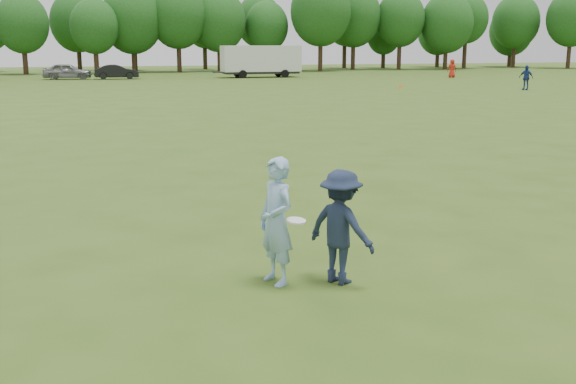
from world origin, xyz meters
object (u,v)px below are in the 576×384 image
car_e (67,71)px  car_f (117,72)px  player_far_b (526,78)px  player_far_c (452,68)px  player_far_d (237,70)px  cargo_trailer (261,60)px  field_cone (400,86)px  thrower (276,221)px  defender (341,227)px

car_e → car_f: bearing=-96.7°
player_far_b → player_far_c: 18.80m
player_far_d → cargo_trailer: bearing=-20.6°
player_far_b → field_cone: (-7.64, 5.23, -0.76)m
player_far_b → car_f: bearing=-161.3°
car_e → car_f: (4.58, -0.95, -0.08)m
car_f → player_far_c: bearing=-100.5°
car_e → cargo_trailer: bearing=-89.3°
cargo_trailer → thrower: bearing=-104.3°
player_far_d → thrower: bearing=-135.0°
defender → player_far_c: (32.55, 53.03, 0.12)m
defender → cargo_trailer: cargo_trailer is taller
player_far_d → field_cone: bearing=-97.9°
cargo_trailer → car_e: bearing=175.7°
car_e → field_cone: size_ratio=15.13×
field_cone → thrower: bearing=-118.2°
thrower → car_f: (0.70, 59.64, -0.20)m
car_f → field_cone: car_f is taller
player_far_c → car_f: bearing=1.4°
defender → car_e: (-4.74, 60.82, -0.04)m
thrower → car_f: thrower is taller
car_e → cargo_trailer: 19.03m
cargo_trailer → defender: bearing=-103.4°
defender → player_far_d: (11.61, 58.84, 0.01)m
car_e → field_cone: 32.70m
thrower → player_far_c: player_far_c is taller
player_far_d → cargo_trailer: (2.59, 0.57, 0.96)m
thrower → defender: (0.87, -0.23, -0.09)m
player_far_d → field_cone: (8.84, -18.85, -0.67)m
thrower → cargo_trailer: (15.08, 59.18, 0.88)m
car_f → defender: bearing=-178.6°
player_far_d → cargo_trailer: cargo_trailer is taller
player_far_b → player_far_c: bearing=136.6°
defender → player_far_b: bearing=-72.3°
defender → player_far_b: player_far_b is taller
field_cone → cargo_trailer: bearing=107.8°
player_far_c → thrower: bearing=70.8°
thrower → field_cone: 45.12m
car_e → car_f: car_e is taller
thrower → cargo_trailer: 61.07m
car_f → player_far_b: bearing=-130.3°
player_far_c → car_e: player_far_c is taller
field_cone → defender: bearing=-117.1°
car_e → cargo_trailer: size_ratio=0.50×
thrower → car_e: bearing=166.0°
player_far_c → cargo_trailer: 19.44m
player_far_b → field_cone: bearing=-154.1°
field_cone → player_far_b: bearing=-34.4°
thrower → car_e: (-3.87, 60.59, -0.12)m
player_far_b → player_far_c: player_far_c is taller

